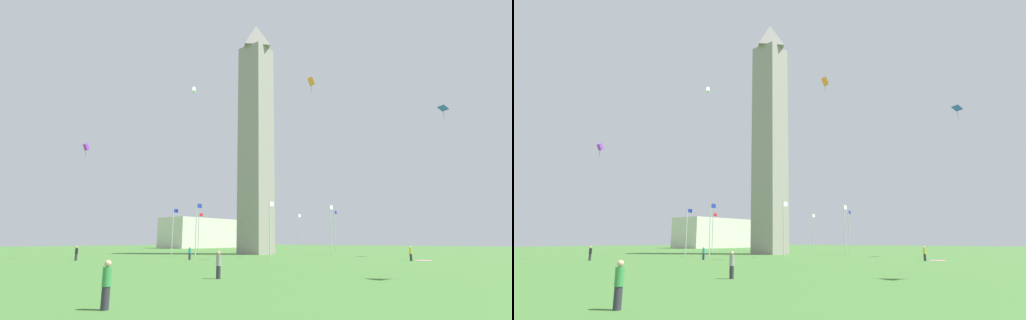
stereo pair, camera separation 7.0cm
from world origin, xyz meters
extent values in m
plane|color=#3D6B2D|center=(0.00, 0.00, 0.00)|extent=(260.00, 260.00, 0.00)
cube|color=gray|center=(0.00, 0.00, 19.99)|extent=(5.00, 5.00, 39.98)
pyramid|color=gray|center=(0.00, 0.00, 42.71)|extent=(5.00, 5.00, 5.45)
cylinder|color=silver|center=(14.88, 0.00, 4.04)|extent=(0.14, 0.14, 8.08)
cube|color=white|center=(15.43, 0.00, 7.63)|extent=(1.00, 0.03, 0.64)
cylinder|color=silver|center=(10.53, 10.53, 4.04)|extent=(0.14, 0.14, 8.08)
cube|color=#1E2D99|center=(11.08, 10.53, 7.63)|extent=(1.00, 0.03, 0.64)
cylinder|color=silver|center=(0.00, 14.88, 4.04)|extent=(0.14, 0.14, 8.08)
cube|color=red|center=(0.55, 14.88, 7.63)|extent=(1.00, 0.03, 0.64)
cylinder|color=silver|center=(-10.53, 10.53, 4.04)|extent=(0.14, 0.14, 8.08)
cube|color=#1E2D99|center=(-9.98, 10.53, 7.63)|extent=(1.00, 0.03, 0.64)
cylinder|color=silver|center=(-14.88, 0.00, 4.04)|extent=(0.14, 0.14, 8.08)
cube|color=#1E2D99|center=(-14.33, 0.00, 7.63)|extent=(1.00, 0.03, 0.64)
cylinder|color=silver|center=(-10.53, -10.53, 4.04)|extent=(0.14, 0.14, 8.08)
cube|color=white|center=(-9.98, -10.53, 7.63)|extent=(1.00, 0.03, 0.64)
cylinder|color=silver|center=(0.00, -14.88, 4.04)|extent=(0.14, 0.14, 8.08)
cube|color=white|center=(0.55, -14.88, 7.63)|extent=(1.00, 0.03, 0.64)
cylinder|color=silver|center=(10.53, -10.53, 4.04)|extent=(0.14, 0.14, 8.08)
cube|color=#1E2D99|center=(11.08, -10.53, 7.63)|extent=(1.00, 0.03, 0.64)
cylinder|color=#2D2D38|center=(-6.62, -28.64, 0.40)|extent=(0.29, 0.29, 0.80)
cylinder|color=yellow|center=(-6.62, -28.64, 1.13)|extent=(0.32, 0.32, 0.66)
sphere|color=beige|center=(-6.62, -28.64, 1.58)|extent=(0.24, 0.24, 0.24)
cylinder|color=#2D2D38|center=(-36.58, -24.99, 0.40)|extent=(0.29, 0.29, 0.80)
cylinder|color=gray|center=(-36.58, -24.99, 1.15)|extent=(0.32, 0.32, 0.70)
sphere|color=tan|center=(-36.58, -24.99, 1.62)|extent=(0.24, 0.24, 0.24)
cylinder|color=#2D2D38|center=(-47.12, -29.36, 0.40)|extent=(0.29, 0.29, 0.80)
cylinder|color=#388C47|center=(-47.12, -29.36, 1.14)|extent=(0.32, 0.32, 0.68)
sphere|color=tan|center=(-47.12, -29.36, 1.60)|extent=(0.24, 0.24, 0.24)
cylinder|color=#2D2D38|center=(-21.14, -5.56, 0.40)|extent=(0.29, 0.29, 0.80)
cylinder|color=teal|center=(-21.14, -5.56, 1.09)|extent=(0.32, 0.32, 0.59)
sphere|color=tan|center=(-21.14, -5.56, 1.51)|extent=(0.24, 0.24, 0.24)
cylinder|color=#2D2D38|center=(-30.90, 4.04, 0.40)|extent=(0.29, 0.29, 0.80)
cylinder|color=black|center=(-30.90, 4.04, 1.14)|extent=(0.32, 0.32, 0.67)
sphere|color=tan|center=(-30.90, 4.04, 1.59)|extent=(0.24, 0.24, 0.24)
cube|color=orange|center=(-12.66, -19.16, 23.58)|extent=(0.97, 1.05, 1.16)
cylinder|color=#A75C15|center=(-12.66, -19.16, 22.67)|extent=(0.04, 0.04, 1.37)
cube|color=blue|center=(8.54, -31.29, 23.19)|extent=(1.66, 1.71, 0.60)
cylinder|color=#233C9D|center=(8.54, -31.29, 22.14)|extent=(0.04, 0.04, 1.57)
cube|color=white|center=(-12.44, 4.25, 28.43)|extent=(0.98, 0.92, 1.06)
cylinder|color=#A7A7A7|center=(-12.44, 4.25, 27.60)|extent=(0.04, 0.04, 1.24)
cube|color=purple|center=(-29.17, 7.49, 15.18)|extent=(0.99, 0.73, 1.03)
cylinder|color=#67278E|center=(-29.17, 7.49, 14.38)|extent=(0.04, 0.04, 1.20)
cube|color=beige|center=(36.97, 50.77, 4.78)|extent=(29.50, 11.88, 9.57)
cube|color=pink|center=(-4.63, -29.53, 0.01)|extent=(1.60, 1.95, 0.01)
camera|label=1|loc=(-55.03, -42.19, 2.42)|focal=26.35mm
camera|label=2|loc=(-54.99, -42.25, 2.42)|focal=26.35mm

